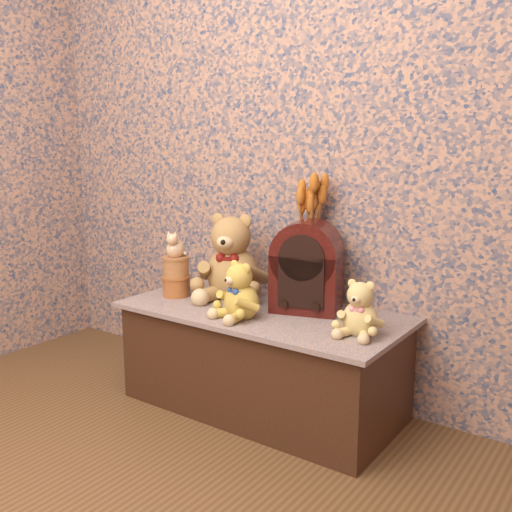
# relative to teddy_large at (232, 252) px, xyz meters

# --- Properties ---
(display_shelf) EXTENTS (1.22, 0.59, 0.44)m
(display_shelf) POSITION_rel_teddy_large_xyz_m (0.23, -0.09, -0.43)
(display_shelf) COLOR #3A5078
(display_shelf) RESTS_ON ground
(teddy_large) EXTENTS (0.43, 0.47, 0.41)m
(teddy_large) POSITION_rel_teddy_large_xyz_m (0.00, 0.00, 0.00)
(teddy_large) COLOR olive
(teddy_large) RESTS_ON display_shelf
(teddy_medium) EXTENTS (0.26, 0.28, 0.25)m
(teddy_medium) POSITION_rel_teddy_large_xyz_m (0.22, -0.23, -0.08)
(teddy_medium) COLOR gold
(teddy_medium) RESTS_ON display_shelf
(teddy_small) EXTENTS (0.19, 0.22, 0.22)m
(teddy_small) POSITION_rel_teddy_large_xyz_m (0.70, -0.14, -0.09)
(teddy_small) COLOR tan
(teddy_small) RESTS_ON display_shelf
(cathedral_radio) EXTENTS (0.32, 0.27, 0.38)m
(cathedral_radio) POSITION_rel_teddy_large_xyz_m (0.38, 0.01, -0.01)
(cathedral_radio) COLOR #360D09
(cathedral_radio) RESTS_ON display_shelf
(ceramic_vase) EXTENTS (0.16, 0.16, 0.21)m
(ceramic_vase) POSITION_rel_teddy_large_xyz_m (0.34, 0.11, -0.10)
(ceramic_vase) COLOR tan
(ceramic_vase) RESTS_ON display_shelf
(dried_stalks) EXTENTS (0.26, 0.26, 0.45)m
(dried_stalks) POSITION_rel_teddy_large_xyz_m (0.34, 0.11, 0.24)
(dried_stalks) COLOR #BE641E
(dried_stalks) RESTS_ON ceramic_vase
(biscuit_tin_lower) EXTENTS (0.13, 0.13, 0.09)m
(biscuit_tin_lower) POSITION_rel_teddy_large_xyz_m (-0.22, -0.14, -0.16)
(biscuit_tin_lower) COLOR #B18434
(biscuit_tin_lower) RESTS_ON display_shelf
(biscuit_tin_upper) EXTENTS (0.13, 0.13, 0.09)m
(biscuit_tin_upper) POSITION_rel_teddy_large_xyz_m (-0.22, -0.14, -0.07)
(biscuit_tin_upper) COLOR tan
(biscuit_tin_upper) RESTS_ON biscuit_tin_lower
(cat_figurine) EXTENTS (0.12, 0.12, 0.13)m
(cat_figurine) POSITION_rel_teddy_large_xyz_m (-0.22, -0.14, 0.04)
(cat_figurine) COLOR silver
(cat_figurine) RESTS_ON biscuit_tin_upper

